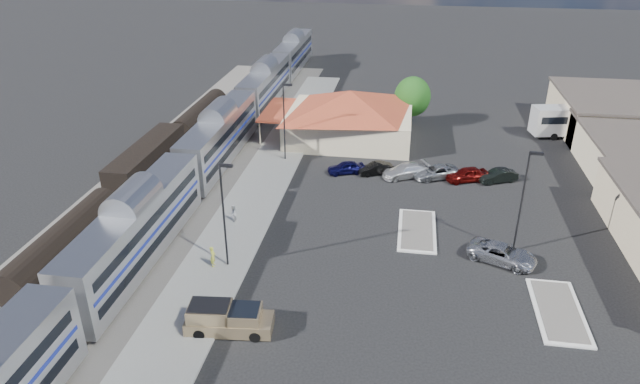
# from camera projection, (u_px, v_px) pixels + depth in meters

# --- Properties ---
(ground) EXTENTS (280.00, 280.00, 0.00)m
(ground) POSITION_uv_depth(u_px,v_px,m) (370.00, 239.00, 49.60)
(ground) COLOR black
(ground) RESTS_ON ground
(railbed) EXTENTS (16.00, 100.00, 0.12)m
(railbed) POSITION_uv_depth(u_px,v_px,m) (176.00, 183.00, 59.59)
(railbed) COLOR #4C4944
(railbed) RESTS_ON ground
(platform) EXTENTS (5.50, 92.00, 0.18)m
(platform) POSITION_uv_depth(u_px,v_px,m) (254.00, 198.00, 56.54)
(platform) COLOR gray
(platform) RESTS_ON ground
(passenger_train) EXTENTS (3.00, 104.00, 5.55)m
(passenger_train) POSITION_uv_depth(u_px,v_px,m) (220.00, 138.00, 63.55)
(passenger_train) COLOR silver
(passenger_train) RESTS_ON ground
(freight_cars) EXTENTS (2.80, 46.00, 4.00)m
(freight_cars) POSITION_uv_depth(u_px,v_px,m) (148.00, 164.00, 59.51)
(freight_cars) COLOR black
(freight_cars) RESTS_ON ground
(station_depot) EXTENTS (18.35, 12.24, 6.20)m
(station_depot) POSITION_uv_depth(u_px,v_px,m) (349.00, 115.00, 70.11)
(station_depot) COLOR beige
(station_depot) RESTS_ON ground
(traffic_island_south) EXTENTS (3.30, 7.50, 0.21)m
(traffic_island_south) POSITION_uv_depth(u_px,v_px,m) (417.00, 230.00, 50.76)
(traffic_island_south) COLOR silver
(traffic_island_south) RESTS_ON ground
(traffic_island_north) EXTENTS (3.30, 7.50, 0.21)m
(traffic_island_north) POSITION_uv_depth(u_px,v_px,m) (558.00, 311.00, 40.51)
(traffic_island_north) COLOR silver
(traffic_island_north) RESTS_ON ground
(lamp_plat_s) EXTENTS (1.08, 0.25, 9.00)m
(lamp_plat_s) POSITION_uv_depth(u_px,v_px,m) (224.00, 207.00, 43.44)
(lamp_plat_s) COLOR black
(lamp_plat_s) RESTS_ON ground
(lamp_plat_n) EXTENTS (1.08, 0.25, 9.00)m
(lamp_plat_n) POSITION_uv_depth(u_px,v_px,m) (285.00, 116.00, 62.93)
(lamp_plat_n) COLOR black
(lamp_plat_n) RESTS_ON ground
(lamp_lot) EXTENTS (1.08, 0.25, 9.00)m
(lamp_lot) POSITION_uv_depth(u_px,v_px,m) (524.00, 194.00, 45.55)
(lamp_lot) COLOR black
(lamp_lot) RESTS_ON ground
(tree_depot) EXTENTS (4.71, 4.71, 6.63)m
(tree_depot) POSITION_uv_depth(u_px,v_px,m) (412.00, 97.00, 73.97)
(tree_depot) COLOR #382314
(tree_depot) RESTS_ON ground
(pickup_truck) EXTENTS (6.02, 2.67, 2.02)m
(pickup_truck) POSITION_uv_depth(u_px,v_px,m) (229.00, 319.00, 38.35)
(pickup_truck) COLOR tan
(pickup_truck) RESTS_ON ground
(suv) EXTENTS (6.03, 4.46, 1.52)m
(suv) POSITION_uv_depth(u_px,v_px,m) (502.00, 254.00, 46.06)
(suv) COLOR #AEB0B7
(suv) RESTS_ON ground
(coach_bus) EXTENTS (12.35, 4.95, 3.87)m
(coach_bus) POSITION_uv_depth(u_px,v_px,m) (581.00, 119.00, 71.27)
(coach_bus) COLOR silver
(coach_bus) RESTS_ON ground
(person_a) EXTENTS (0.48, 0.67, 1.75)m
(person_a) POSITION_uv_depth(u_px,v_px,m) (213.00, 256.00, 45.17)
(person_a) COLOR #DFE447
(person_a) RESTS_ON platform
(person_b) EXTENTS (0.67, 0.82, 1.56)m
(person_b) POSITION_uv_depth(u_px,v_px,m) (233.00, 213.00, 51.78)
(person_b) COLOR silver
(person_b) RESTS_ON platform
(parked_car_a) EXTENTS (4.29, 2.84, 1.36)m
(parked_car_a) POSITION_uv_depth(u_px,v_px,m) (346.00, 167.00, 61.77)
(parked_car_a) COLOR #0D0D42
(parked_car_a) RESTS_ON ground
(parked_car_b) EXTENTS (4.10, 2.87, 1.28)m
(parked_car_b) POSITION_uv_depth(u_px,v_px,m) (376.00, 169.00, 61.60)
(parked_car_b) COLOR black
(parked_car_b) RESTS_ON ground
(parked_car_c) EXTENTS (5.47, 4.17, 1.48)m
(parked_car_c) POSITION_uv_depth(u_px,v_px,m) (405.00, 171.00, 60.85)
(parked_car_c) COLOR silver
(parked_car_c) RESTS_ON ground
(parked_car_d) EXTENTS (5.52, 4.17, 1.39)m
(parked_car_d) POSITION_uv_depth(u_px,v_px,m) (436.00, 172.00, 60.68)
(parked_car_d) COLOR gray
(parked_car_d) RESTS_ON ground
(parked_car_e) EXTENTS (4.80, 3.22, 1.52)m
(parked_car_e) POSITION_uv_depth(u_px,v_px,m) (467.00, 174.00, 59.94)
(parked_car_e) COLOR #650D0B
(parked_car_e) RESTS_ON ground
(parked_car_f) EXTENTS (4.40, 3.03, 1.37)m
(parked_car_f) POSITION_uv_depth(u_px,v_px,m) (498.00, 176.00, 59.80)
(parked_car_f) COLOR black
(parked_car_f) RESTS_ON ground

